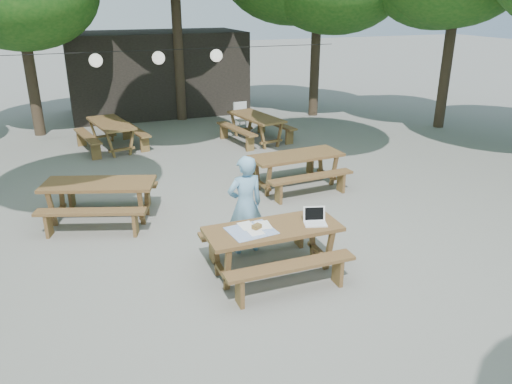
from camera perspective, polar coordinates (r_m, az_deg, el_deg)
The scene contains 12 objects.
ground at distance 8.97m, azimuth -1.70°, elevation -4.39°, with size 80.00×80.00×0.00m, color slate.
pavilion at distance 18.58m, azimuth -11.29°, elevation 13.23°, with size 6.00×3.00×2.80m, color black.
main_picnic_table at distance 7.50m, azimuth 1.92°, elevation -6.54°, with size 2.00×1.58×0.75m.
picnic_table_nw at distance 9.66m, azimuth -17.36°, elevation -0.97°, with size 2.31×2.11×0.75m.
picnic_table_ne at distance 10.88m, azimuth 4.57°, elevation 2.48°, with size 2.05×1.70×0.75m.
picnic_table_far_w at distance 14.26m, azimuth -16.16°, elevation 6.26°, with size 1.91×2.17×0.75m.
picnic_table_far_e at distance 14.45m, azimuth 0.01°, elevation 7.31°, with size 1.90×2.16×0.75m.
woman at distance 7.94m, azimuth -1.24°, elevation -1.48°, with size 0.60×0.39×1.63m, color #70A5CC.
plastic_chair at distance 15.57m, azimuth -1.55°, elevation 7.83°, with size 0.48×0.48×0.90m.
laptop at distance 7.50m, azimuth 6.73°, elevation -3.10°, with size 0.39×0.34×0.24m.
tabletop_clutter at distance 7.24m, azimuth -0.40°, elevation -4.31°, with size 0.71×0.63×0.08m.
paper_lanterns at distance 13.94m, azimuth -11.03°, elevation 14.83°, with size 9.00×0.34×0.38m.
Camera 1 is at (-2.63, -7.64, 3.90)m, focal length 35.00 mm.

